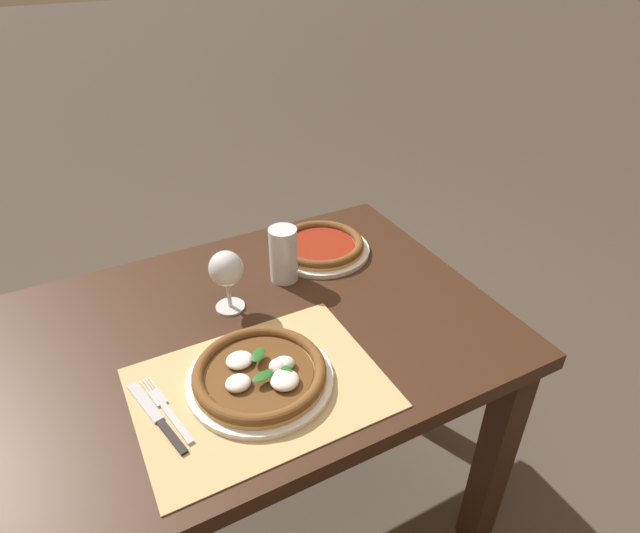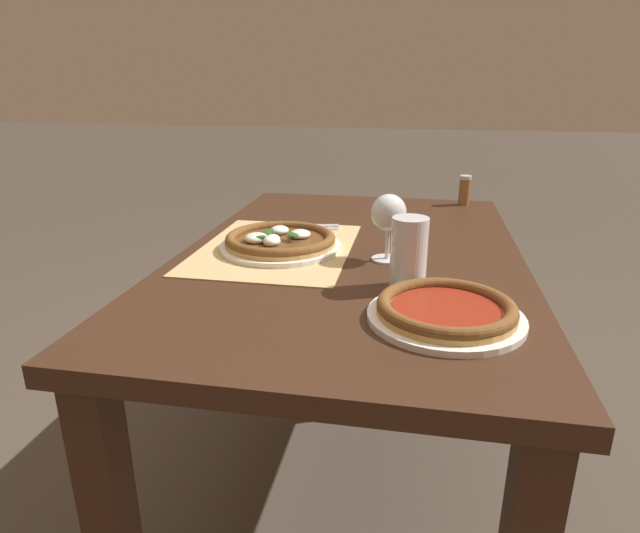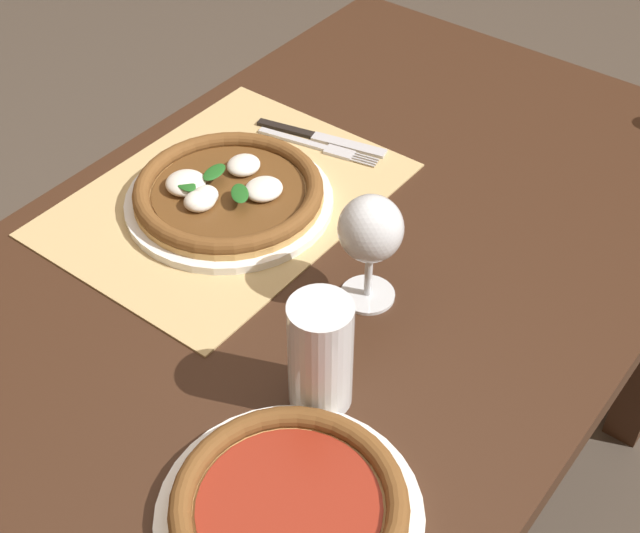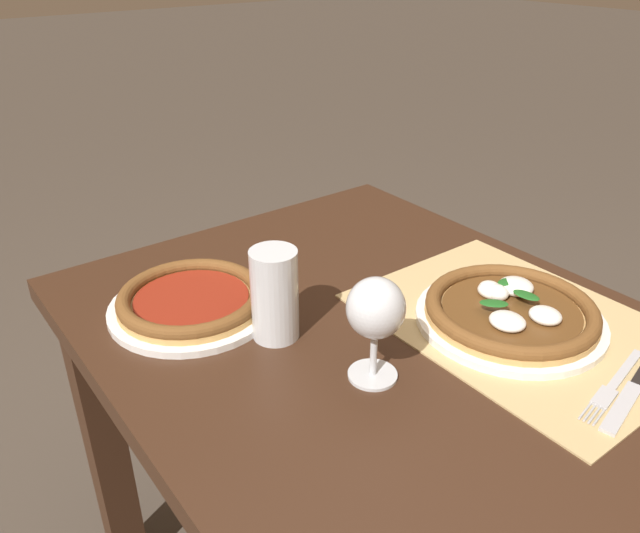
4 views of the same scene
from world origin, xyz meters
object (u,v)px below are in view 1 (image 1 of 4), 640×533
Objects in this scene: pizza_far at (321,246)px; knife at (156,417)px; fork at (166,409)px; wine_glass at (226,271)px; pint_glass at (283,255)px; pizza_near at (260,374)px.

pizza_far is 1.27× the size of knife.
pizza_far is 0.64m from fork.
wine_glass is 1.07× the size of pint_glass.
pint_glass is at bearing -153.82° from pizza_far.
wine_glass is at bearing -162.71° from pint_glass.
fork is 0.02m from knife.
pint_glass is 0.51m from knife.
pizza_near is 1.09× the size of pizza_far.
wine_glass is 0.36m from knife.
pizza_near is 0.28m from wine_glass.
wine_glass reaches higher than pizza_far.
wine_glass is 0.18m from pint_glass.
pizza_near is at bearing -96.43° from wine_glass.
pint_glass is (-0.14, -0.07, 0.05)m from pizza_far.
pizza_far is 1.75× the size of wine_glass.
pizza_far reaches higher than knife.
wine_glass is 0.78× the size of fork.
pizza_near is 0.37m from pint_glass.
pizza_near is 1.91× the size of wine_glass.
knife is at bearing -132.91° from wine_glass.
pizza_far is at bearing 48.55° from pizza_near.
pint_glass reaches higher than fork.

